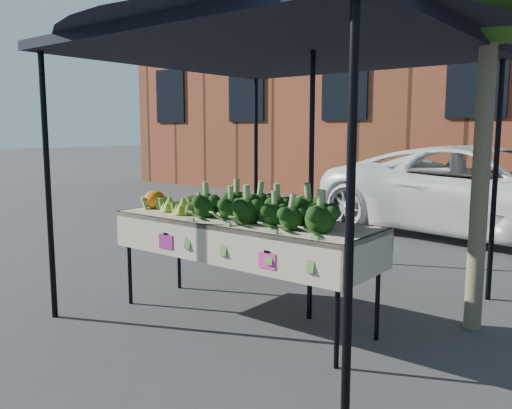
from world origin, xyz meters
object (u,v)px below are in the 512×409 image
Objects in this scene: vehicle at (492,70)px; street_tree at (487,80)px; table at (242,270)px; canopy at (283,161)px.

street_tree is at bearing -157.20° from vehicle.
canopy is (0.09, 0.48, 0.92)m from table.
canopy reaches higher than table.
canopy is at bearing -159.39° from street_tree.
street_tree is (1.55, 0.58, 0.67)m from canopy.
street_tree is at bearing 20.61° from canopy.
street_tree reaches higher than table.
table is 5.56m from vehicle.
table is 0.47× the size of vehicle.
vehicle is (0.55, 4.63, 1.18)m from canopy.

